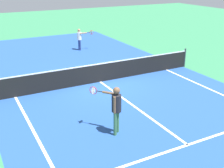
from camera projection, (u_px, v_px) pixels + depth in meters
name	position (u px, v px, depth m)	size (l,w,h in m)	color
ground_plane	(100.00, 82.00, 14.42)	(60.00, 60.00, 0.00)	#337F51
court_surface_inbounds	(100.00, 82.00, 14.42)	(10.62, 24.40, 0.00)	#234C93
line_service_near	(188.00, 145.00, 9.13)	(8.22, 0.10, 0.01)	white
line_center_service	(134.00, 106.00, 11.78)	(0.10, 6.40, 0.01)	white
net	(100.00, 72.00, 14.24)	(10.83, 0.09, 1.07)	#33383D
player_near	(116.00, 105.00, 9.43)	(0.71, 1.09, 1.69)	#3F7247
player_far	(80.00, 37.00, 20.06)	(1.14, 0.54, 1.49)	navy
tennis_ball_near_net	(109.00, 88.00, 13.61)	(0.07, 0.07, 0.07)	#CCE033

